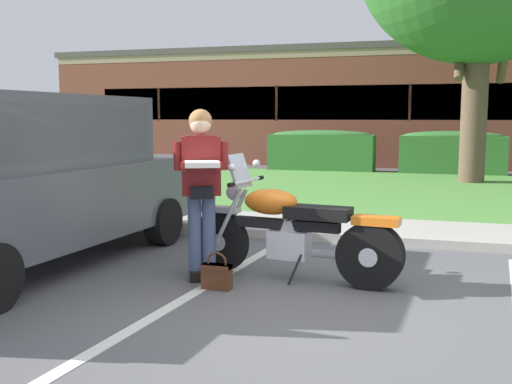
# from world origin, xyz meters

# --- Properties ---
(ground_plane) EXTENTS (140.00, 140.00, 0.00)m
(ground_plane) POSITION_xyz_m (0.00, 0.00, 0.00)
(ground_plane) COLOR #565659
(curb_strip) EXTENTS (60.00, 0.20, 0.12)m
(curb_strip) POSITION_xyz_m (0.00, 2.80, 0.06)
(curb_strip) COLOR #ADA89E
(curb_strip) RESTS_ON ground
(concrete_walk) EXTENTS (60.00, 1.50, 0.08)m
(concrete_walk) POSITION_xyz_m (0.00, 3.65, 0.04)
(concrete_walk) COLOR #ADA89E
(concrete_walk) RESTS_ON ground
(grass_lawn) EXTENTS (60.00, 8.05, 0.06)m
(grass_lawn) POSITION_xyz_m (0.00, 8.42, 0.03)
(grass_lawn) COLOR #518E3D
(grass_lawn) RESTS_ON ground
(stall_stripe_0) EXTENTS (0.47, 4.40, 0.01)m
(stall_stripe_0) POSITION_xyz_m (-1.11, 0.20, 0.00)
(stall_stripe_0) COLOR silver
(stall_stripe_0) RESTS_ON ground
(motorcycle) EXTENTS (2.24, 0.82, 1.26)m
(motorcycle) POSITION_xyz_m (-0.29, 0.84, 0.49)
(motorcycle) COLOR black
(motorcycle) RESTS_ON ground
(rider_person) EXTENTS (0.58, 0.66, 1.70)m
(rider_person) POSITION_xyz_m (-1.22, 0.57, 1.01)
(rider_person) COLOR black
(rider_person) RESTS_ON ground
(handbag) EXTENTS (0.28, 0.13, 0.36)m
(handbag) POSITION_xyz_m (-0.96, 0.30, 0.14)
(handbag) COLOR #562D19
(handbag) RESTS_ON ground
(parked_suv_adjacent) EXTENTS (2.25, 4.95, 1.86)m
(parked_suv_adjacent) POSITION_xyz_m (-3.32, 0.56, 0.96)
(parked_suv_adjacent) COLOR #515459
(parked_suv_adjacent) RESTS_ON ground
(hedge_left) EXTENTS (3.12, 0.90, 1.24)m
(hedge_left) POSITION_xyz_m (-2.37, 12.80, 0.65)
(hedge_left) COLOR #336B2D
(hedge_left) RESTS_ON ground
(hedge_center_left) EXTENTS (2.86, 0.90, 1.24)m
(hedge_center_left) POSITION_xyz_m (1.34, 12.80, 0.65)
(hedge_center_left) COLOR #336B2D
(hedge_center_left) RESTS_ON ground
(brick_building) EXTENTS (25.55, 9.57, 3.98)m
(brick_building) POSITION_xyz_m (0.06, 19.27, 1.99)
(brick_building) COLOR brown
(brick_building) RESTS_ON ground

